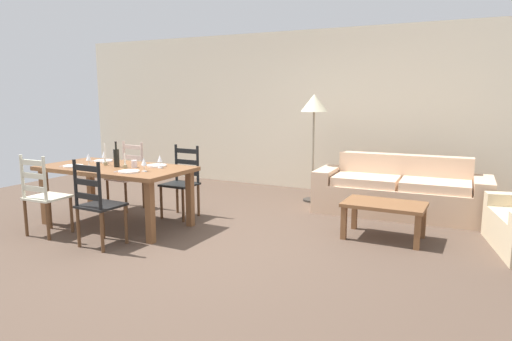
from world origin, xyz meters
The scene contains 26 objects.
ground_plane centered at (0.00, 0.00, -0.01)m, with size 9.60×9.60×0.02m, color brown.
wall_far centered at (0.00, 3.30, 1.35)m, with size 9.60×0.16×2.70m, color #EFE1C3.
dining_table centered at (-1.28, 0.01, 0.66)m, with size 1.90×0.96×0.75m.
dining_chair_near_left centered at (-1.71, -0.71, 0.48)m, with size 0.43×0.41×0.96m.
dining_chair_near_right centered at (-0.85, -0.72, 0.48)m, with size 0.43×0.42×0.96m.
dining_chair_far_left centered at (-1.76, 0.74, 0.48)m, with size 0.44×0.42×0.96m.
dining_chair_far_right centered at (-0.80, 0.72, 0.48)m, with size 0.43×0.41×0.96m.
dinner_plate_near_left centered at (-1.73, -0.24, 0.76)m, with size 0.24×0.24×0.02m, color white.
fork_near_left centered at (-1.88, -0.24, 0.75)m, with size 0.02×0.17×0.01m, color silver.
dinner_plate_near_right centered at (-0.83, -0.24, 0.76)m, with size 0.24×0.24×0.02m, color white.
fork_near_right centered at (-0.98, -0.24, 0.75)m, with size 0.02×0.17×0.01m, color silver.
dinner_plate_far_left centered at (-1.73, 0.26, 0.76)m, with size 0.24×0.24×0.02m, color white.
fork_far_left centered at (-1.88, 0.26, 0.75)m, with size 0.02×0.17×0.01m, color silver.
dinner_plate_far_right centered at (-0.83, 0.26, 0.76)m, with size 0.24×0.24×0.02m, color white.
fork_far_right centered at (-0.98, 0.26, 0.75)m, with size 0.02×0.17×0.01m, color silver.
wine_bottle centered at (-1.24, -0.01, 0.87)m, with size 0.07×0.07×0.32m.
wine_glass_near_left centered at (-1.58, -0.14, 0.86)m, with size 0.06×0.06×0.16m.
wine_glass_near_right centered at (-0.71, -0.12, 0.86)m, with size 0.06×0.06×0.16m.
wine_glass_far_left centered at (-1.61, 0.16, 0.86)m, with size 0.06×0.06×0.16m.
wine_glass_far_right centered at (-0.70, 0.17, 0.86)m, with size 0.06×0.06×0.16m.
coffee_cup_primary centered at (-1.01, 0.05, 0.80)m, with size 0.07×0.07×0.09m, color beige.
candle_tall centered at (-1.46, 0.03, 0.83)m, with size 0.05×0.05×0.28m.
candle_short centered at (-1.08, -0.03, 0.80)m, with size 0.05×0.05×0.18m.
couch centered at (1.81, 2.19, 0.29)m, with size 2.31×0.90×0.80m.
coffee_table centered at (1.84, 0.97, 0.36)m, with size 0.90×0.56×0.42m.
standing_lamp centered at (0.46, 2.37, 1.41)m, with size 0.40×0.40×1.64m.
Camera 1 is at (2.84, -4.22, 1.64)m, focal length 32.23 mm.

